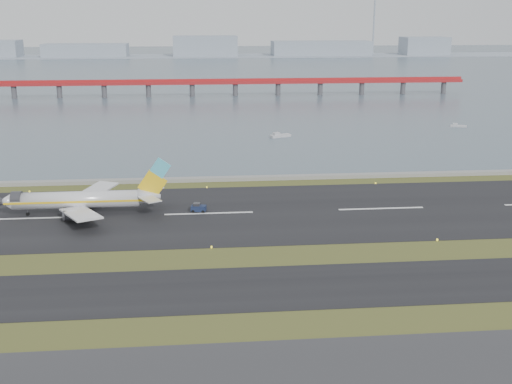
{
  "coord_description": "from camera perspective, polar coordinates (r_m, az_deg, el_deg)",
  "views": [
    {
      "loc": [
        -2.41,
        -109.27,
        43.39
      ],
      "look_at": [
        10.01,
        22.0,
        7.06
      ],
      "focal_mm": 45.0,
      "sensor_mm": 36.0,
      "label": 1
    }
  ],
  "objects": [
    {
      "name": "airliner",
      "position": [
        149.18,
        -15.08,
        -0.67
      ],
      "size": [
        38.52,
        32.89,
        12.8
      ],
      "color": "silver",
      "rests_on": "ground"
    },
    {
      "name": "ground",
      "position": [
        117.6,
        -3.87,
        -6.29
      ],
      "size": [
        1000.0,
        1000.0,
        0.0
      ],
      "primitive_type": "plane",
      "color": "#304217",
      "rests_on": "ground"
    },
    {
      "name": "workboat_near",
      "position": [
        237.91,
        2.11,
        5.04
      ],
      "size": [
        8.31,
        5.55,
        1.94
      ],
      "rotation": [
        0.0,
        0.0,
        0.42
      ],
      "color": "#B5B5B9",
      "rests_on": "ground"
    },
    {
      "name": "pushback_tug",
      "position": [
        146.97,
        -5.15,
        -1.4
      ],
      "size": [
        3.66,
        2.54,
        2.16
      ],
      "rotation": [
        0.0,
        0.0,
        -0.19
      ],
      "color": "#161F3C",
      "rests_on": "ground"
    },
    {
      "name": "red_pier",
      "position": [
        361.78,
        -1.85,
        9.67
      ],
      "size": [
        260.0,
        5.0,
        10.2
      ],
      "color": "#A61C1F",
      "rests_on": "ground"
    },
    {
      "name": "taxiway_strip",
      "position": [
        106.52,
        -3.68,
        -8.64
      ],
      "size": [
        1000.0,
        18.0,
        0.1
      ],
      "primitive_type": "cube",
      "color": "black",
      "rests_on": "ground"
    },
    {
      "name": "workboat_far",
      "position": [
        272.39,
        17.51,
        5.63
      ],
      "size": [
        6.48,
        4.39,
        1.51
      ],
      "rotation": [
        0.0,
        0.0,
        -0.43
      ],
      "color": "#B5B5B9",
      "rests_on": "ground"
    },
    {
      "name": "seawall",
      "position": [
        174.64,
        -4.45,
        1.14
      ],
      "size": [
        1000.0,
        2.5,
        1.0
      ],
      "primitive_type": "cube",
      "color": "gray",
      "rests_on": "ground"
    },
    {
      "name": "far_shoreline",
      "position": [
        730.4,
        -4.24,
        12.44
      ],
      "size": [
        1400.0,
        80.0,
        60.5
      ],
      "color": "#8D98A7",
      "rests_on": "ground"
    },
    {
      "name": "runway_strip",
      "position": [
        145.88,
        -4.22,
        -1.92
      ],
      "size": [
        1000.0,
        45.0,
        0.1
      ],
      "primitive_type": "cube",
      "color": "black",
      "rests_on": "ground"
    },
    {
      "name": "bay_water",
      "position": [
        570.93,
        -5.24,
        10.98
      ],
      "size": [
        1400.0,
        800.0,
        1.3
      ],
      "primitive_type": "cube",
      "color": "#435260",
      "rests_on": "ground"
    }
  ]
}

